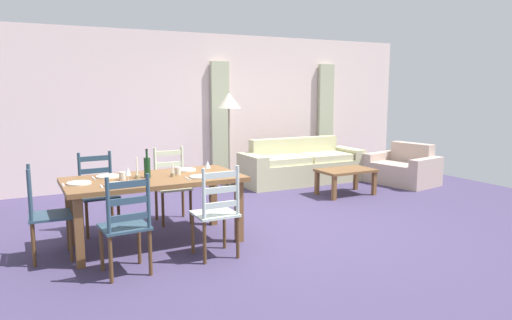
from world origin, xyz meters
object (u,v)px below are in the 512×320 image
at_px(coffee_cup_secondary, 122,176).
at_px(standing_lamp, 229,106).
at_px(dining_chair_far_left, 98,193).
at_px(couch, 301,166).
at_px(dining_chair_near_right, 217,212).
at_px(dining_chair_far_right, 172,185).
at_px(coffee_cup_primary, 178,171).
at_px(wine_bottle, 147,167).
at_px(wine_glass_near_right, 208,165).
at_px(wine_glass_near_left, 128,172).
at_px(dining_chair_head_west, 44,213).
at_px(armchair_upholstered, 404,170).
at_px(coffee_table, 346,173).
at_px(dining_chair_near_left, 126,225).
at_px(dining_table, 154,185).

xyz_separation_m(coffee_cup_secondary, standing_lamp, (2.32, 2.36, 0.62)).
bearing_deg(dining_chair_far_left, couch, 20.70).
distance_m(dining_chair_near_right, dining_chair_far_right, 1.53).
distance_m(dining_chair_far_left, coffee_cup_primary, 1.09).
height_order(dining_chair_near_right, couch, dining_chair_near_right).
xyz_separation_m(wine_bottle, coffee_cup_secondary, (-0.27, -0.02, -0.07)).
height_order(dining_chair_far_right, wine_glass_near_right, dining_chair_far_right).
relative_size(wine_glass_near_left, coffee_cup_secondary, 1.79).
bearing_deg(coffee_cup_secondary, dining_chair_head_west, 178.55).
relative_size(dining_chair_head_west, couch, 0.42).
height_order(wine_glass_near_right, armchair_upholstered, wine_glass_near_right).
height_order(wine_glass_near_left, armchair_upholstered, wine_glass_near_left).
bearing_deg(dining_chair_far_right, armchair_upholstered, 5.51).
relative_size(wine_bottle, couch, 0.14).
xyz_separation_m(couch, coffee_table, (0.08, -1.22, 0.06)).
height_order(dining_chair_head_west, wine_glass_near_right, dining_chair_head_west).
xyz_separation_m(wine_glass_near_left, armchair_upholstered, (5.26, 1.38, -0.61)).
bearing_deg(dining_chair_far_left, armchair_upholstered, 5.12).
bearing_deg(couch, dining_chair_far_left, -159.30).
relative_size(dining_chair_far_left, dining_chair_far_right, 1.00).
bearing_deg(dining_chair_far_right, coffee_cup_secondary, -134.86).
relative_size(dining_chair_near_right, wine_bottle, 3.04).
xyz_separation_m(dining_chair_head_west, wine_glass_near_left, (0.81, -0.18, 0.38)).
bearing_deg(dining_chair_head_west, dining_chair_near_left, -51.44).
bearing_deg(coffee_cup_primary, couch, 35.19).
xyz_separation_m(dining_chair_near_right, coffee_cup_primary, (-0.15, 0.77, 0.32)).
bearing_deg(couch, coffee_table, -86.15).
bearing_deg(dining_chair_near_left, wine_glass_near_left, 74.55).
bearing_deg(standing_lamp, dining_chair_head_west, -142.92).
relative_size(wine_glass_near_right, armchair_upholstered, 0.13).
distance_m(wine_glass_near_right, coffee_table, 3.07).
relative_size(dining_chair_near_left, couch, 0.42).
relative_size(dining_chair_far_left, coffee_cup_primary, 10.67).
relative_size(dining_chair_far_left, dining_chair_head_west, 1.00).
distance_m(wine_glass_near_left, coffee_table, 3.92).
bearing_deg(wine_glass_near_right, standing_lamp, 60.76).
distance_m(dining_chair_far_left, wine_glass_near_right, 1.42).
bearing_deg(wine_glass_near_left, wine_glass_near_right, 1.87).
xyz_separation_m(dining_chair_near_left, coffee_cup_primary, (0.77, 0.81, 0.32)).
bearing_deg(dining_chair_near_right, dining_chair_far_right, 89.51).
relative_size(wine_bottle, standing_lamp, 0.19).
bearing_deg(dining_table, coffee_table, 15.78).
bearing_deg(couch, dining_chair_far_right, -154.31).
height_order(wine_bottle, couch, wine_bottle).
height_order(dining_chair_near_left, armchair_upholstered, dining_chair_near_left).
relative_size(dining_chair_near_right, wine_glass_near_left, 5.96).
bearing_deg(wine_glass_near_left, coffee_cup_secondary, 100.02).
xyz_separation_m(coffee_cup_primary, couch, (3.04, 2.15, -0.50)).
distance_m(dining_table, coffee_cup_secondary, 0.37).
relative_size(dining_chair_near_left, dining_chair_far_right, 1.00).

